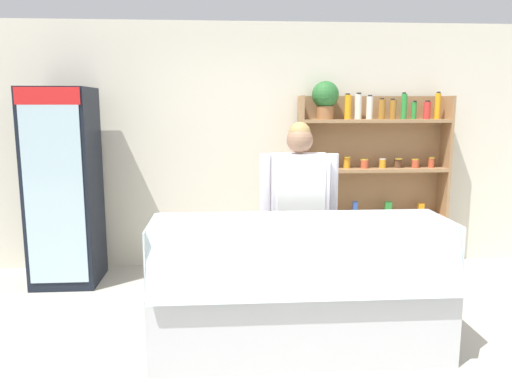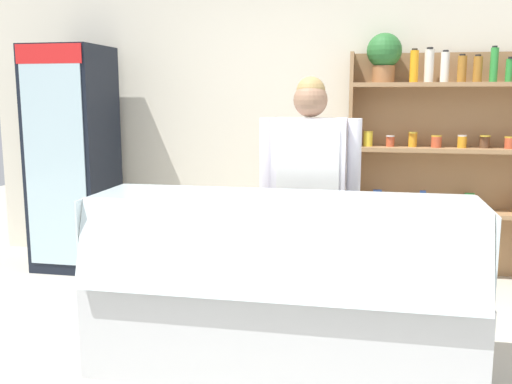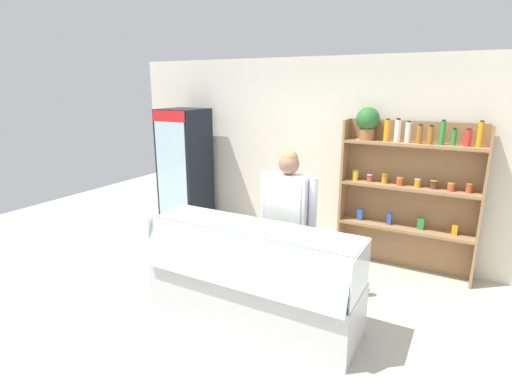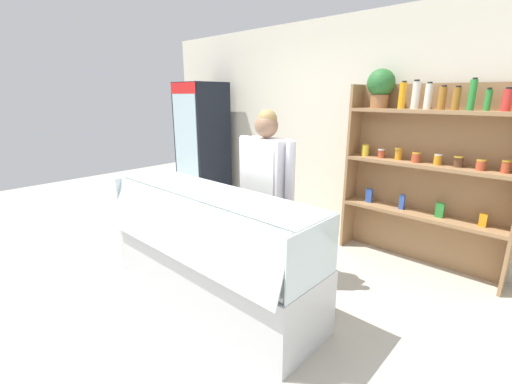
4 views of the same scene
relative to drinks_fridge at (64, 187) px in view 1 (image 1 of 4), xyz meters
The scene contains 6 objects.
ground_plane 3.08m from the drinks_fridge, 36.06° to the right, with size 12.00×12.00×0.00m, color #B7B2A3.
back_wall 2.44m from the drinks_fridge, 12.60° to the left, with size 6.80×0.10×2.70m, color silver.
drinks_fridge is the anchor object (origin of this frame).
shelving_unit 3.21m from the drinks_fridge, ahead, with size 1.66×0.29×2.06m.
deli_display_case 2.79m from the drinks_fridge, 37.84° to the right, with size 2.14×0.71×1.01m.
shop_clerk 2.46m from the drinks_fridge, 24.73° to the right, with size 0.66×0.25×1.67m.
Camera 1 is at (-0.77, -3.37, 1.80)m, focal length 35.00 mm.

